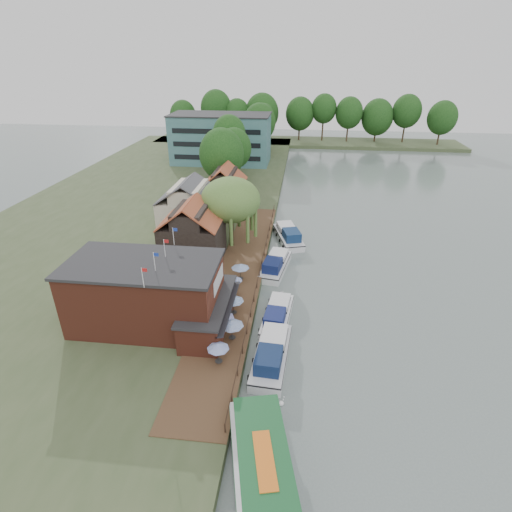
{
  "coord_description": "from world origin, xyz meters",
  "views": [
    {
      "loc": [
        -0.51,
        -34.58,
        26.82
      ],
      "look_at": [
        -6.0,
        12.0,
        3.0
      ],
      "focal_mm": 28.0,
      "sensor_mm": 36.0,
      "label": 1
    }
  ],
  "objects_px": {
    "umbrella_4": "(234,285)",
    "swan": "(281,403)",
    "pub": "(164,294)",
    "cottage_b": "(190,206)",
    "hotel_block": "(221,138)",
    "cruiser_0": "(272,351)",
    "umbrella_0": "(218,354)",
    "umbrella_2": "(223,323)",
    "cruiser_3": "(288,233)",
    "cottage_c": "(225,189)",
    "cruiser_1": "(277,312)",
    "willow": "(231,213)",
    "umbrella_3": "(234,306)",
    "umbrella_5": "(240,272)",
    "tour_boat": "(266,486)",
    "cottage_a": "(192,231)",
    "umbrella_1": "(232,331)",
    "cruiser_2": "(276,263)"
  },
  "relations": [
    {
      "from": "umbrella_3",
      "to": "hotel_block",
      "type": "bearing_deg",
      "value": 102.14
    },
    {
      "from": "hotel_block",
      "to": "cottage_c",
      "type": "bearing_deg",
      "value": -77.8
    },
    {
      "from": "umbrella_4",
      "to": "swan",
      "type": "relative_size",
      "value": 5.4
    },
    {
      "from": "umbrella_2",
      "to": "cruiser_0",
      "type": "distance_m",
      "value": 5.87
    },
    {
      "from": "cottage_c",
      "to": "cruiser_1",
      "type": "xyz_separation_m",
      "value": [
        11.55,
        -30.84,
        -4.11
      ]
    },
    {
      "from": "cottage_c",
      "to": "willow",
      "type": "relative_size",
      "value": 0.82
    },
    {
      "from": "willow",
      "to": "tour_boat",
      "type": "height_order",
      "value": "willow"
    },
    {
      "from": "cruiser_1",
      "to": "cruiser_2",
      "type": "relative_size",
      "value": 0.95
    },
    {
      "from": "hotel_block",
      "to": "cruiser_0",
      "type": "distance_m",
      "value": 77.24
    },
    {
      "from": "umbrella_4",
      "to": "cruiser_0",
      "type": "xyz_separation_m",
      "value": [
        5.33,
        -10.01,
        -1.01
      ]
    },
    {
      "from": "umbrella_3",
      "to": "tour_boat",
      "type": "distance_m",
      "value": 20.13
    },
    {
      "from": "pub",
      "to": "cottage_b",
      "type": "bearing_deg",
      "value": 99.09
    },
    {
      "from": "hotel_block",
      "to": "umbrella_4",
      "type": "relative_size",
      "value": 10.69
    },
    {
      "from": "hotel_block",
      "to": "umbrella_3",
      "type": "distance_m",
      "value": 70.55
    },
    {
      "from": "tour_boat",
      "to": "umbrella_4",
      "type": "bearing_deg",
      "value": 91.26
    },
    {
      "from": "cruiser_3",
      "to": "swan",
      "type": "bearing_deg",
      "value": -104.98
    },
    {
      "from": "umbrella_2",
      "to": "cruiser_3",
      "type": "bearing_deg",
      "value": 77.9
    },
    {
      "from": "hotel_block",
      "to": "tour_boat",
      "type": "bearing_deg",
      "value": -77.09
    },
    {
      "from": "cruiser_0",
      "to": "cruiser_3",
      "type": "relative_size",
      "value": 0.99
    },
    {
      "from": "umbrella_0",
      "to": "umbrella_5",
      "type": "relative_size",
      "value": 1.0
    },
    {
      "from": "cruiser_1",
      "to": "swan",
      "type": "xyz_separation_m",
      "value": [
        1.2,
        -12.01,
        -0.92
      ]
    },
    {
      "from": "pub",
      "to": "umbrella_4",
      "type": "xyz_separation_m",
      "value": [
        6.13,
        6.49,
        -2.36
      ]
    },
    {
      "from": "umbrella_4",
      "to": "umbrella_5",
      "type": "distance_m",
      "value": 3.16
    },
    {
      "from": "cottage_a",
      "to": "umbrella_3",
      "type": "height_order",
      "value": "cottage_a"
    },
    {
      "from": "willow",
      "to": "tour_boat",
      "type": "distance_m",
      "value": 38.47
    },
    {
      "from": "hotel_block",
      "to": "umbrella_5",
      "type": "height_order",
      "value": "hotel_block"
    },
    {
      "from": "pub",
      "to": "umbrella_5",
      "type": "relative_size",
      "value": 8.42
    },
    {
      "from": "willow",
      "to": "cruiser_0",
      "type": "height_order",
      "value": "willow"
    },
    {
      "from": "willow",
      "to": "swan",
      "type": "relative_size",
      "value": 23.69
    },
    {
      "from": "willow",
      "to": "umbrella_2",
      "type": "distance_m",
      "value": 21.51
    },
    {
      "from": "cottage_a",
      "to": "umbrella_3",
      "type": "distance_m",
      "value": 15.29
    },
    {
      "from": "umbrella_0",
      "to": "umbrella_1",
      "type": "relative_size",
      "value": 1.0
    },
    {
      "from": "cottage_b",
      "to": "umbrella_0",
      "type": "height_order",
      "value": "cottage_b"
    },
    {
      "from": "cruiser_0",
      "to": "umbrella_5",
      "type": "bearing_deg",
      "value": 114.65
    },
    {
      "from": "hotel_block",
      "to": "cruiser_3",
      "type": "height_order",
      "value": "hotel_block"
    },
    {
      "from": "hotel_block",
      "to": "cottage_b",
      "type": "relative_size",
      "value": 2.65
    },
    {
      "from": "cottage_b",
      "to": "pub",
      "type": "bearing_deg",
      "value": -80.91
    },
    {
      "from": "tour_boat",
      "to": "swan",
      "type": "xyz_separation_m",
      "value": [
        0.54,
        8.34,
        -1.42
      ]
    },
    {
      "from": "umbrella_0",
      "to": "umbrella_2",
      "type": "height_order",
      "value": "same"
    },
    {
      "from": "cottage_b",
      "to": "swan",
      "type": "xyz_separation_m",
      "value": [
        16.75,
        -33.85,
        -5.03
      ]
    },
    {
      "from": "cottage_c",
      "to": "cruiser_0",
      "type": "relative_size",
      "value": 0.81
    },
    {
      "from": "umbrella_2",
      "to": "swan",
      "type": "bearing_deg",
      "value": -50.57
    },
    {
      "from": "umbrella_4",
      "to": "cruiser_3",
      "type": "distance_m",
      "value": 19.23
    },
    {
      "from": "umbrella_0",
      "to": "cruiser_0",
      "type": "height_order",
      "value": "umbrella_0"
    },
    {
      "from": "umbrella_3",
      "to": "umbrella_4",
      "type": "bearing_deg",
      "value": 98.93
    },
    {
      "from": "pub",
      "to": "umbrella_1",
      "type": "distance_m",
      "value": 8.05
    },
    {
      "from": "pub",
      "to": "willow",
      "type": "height_order",
      "value": "willow"
    },
    {
      "from": "cottage_c",
      "to": "umbrella_4",
      "type": "relative_size",
      "value": 3.58
    },
    {
      "from": "cottage_a",
      "to": "cruiser_2",
      "type": "bearing_deg",
      "value": -0.68
    },
    {
      "from": "umbrella_4",
      "to": "cruiser_2",
      "type": "bearing_deg",
      "value": 62.44
    }
  ]
}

